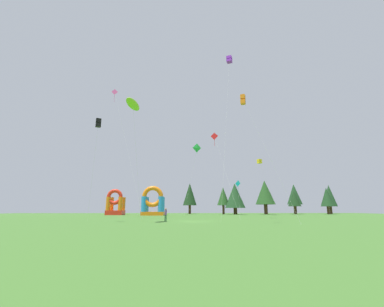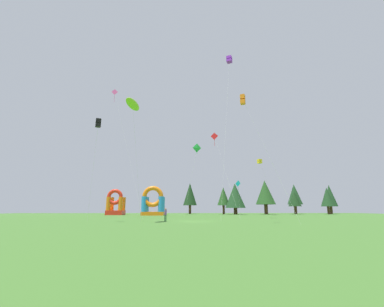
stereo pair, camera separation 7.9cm
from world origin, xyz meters
The scene contains 21 objects.
ground_plane centered at (0.00, 0.00, 0.00)m, with size 120.00×120.00×0.00m, color #3D6B28.
kite_teal_diamond centered at (11.61, 28.41, 7.32)m, with size 0.99×2.69×7.94m.
kite_yellow_box centered at (16.25, 25.61, 12.42)m, with size 4.90×2.21×12.91m.
kite_pink_diamond centered at (-13.91, 9.95, 21.69)m, with size 7.19×5.26×22.58m.
kite_purple_box centered at (6.61, 7.82, 27.67)m, with size 3.67×7.35×28.30m.
kite_green_diamond centered at (1.09, 14.98, 12.98)m, with size 3.17×1.76×13.66m.
kite_lime_parafoil centered at (-7.84, -3.03, 14.46)m, with size 2.00×5.58×15.15m.
kite_orange_box centered at (5.67, -5.24, 14.26)m, with size 5.17×2.56×14.90m.
kite_red_diamond centered at (4.16, 11.67, 14.31)m, with size 3.53×5.86×14.93m.
kite_black_box centered at (-12.32, -2.04, 12.28)m, with size 2.50×5.06×12.85m.
person_near_camera centered at (-3.61, -0.44, 0.98)m, with size 0.36×0.36×1.66m.
inflatable_red_slide centered at (-18.86, 33.46, 2.41)m, with size 4.16×4.03×6.41m.
inflatable_blue_arch centered at (-8.85, 29.17, 2.62)m, with size 5.21×4.59×6.84m.
tree_row_0 centered at (0.21, 45.58, 5.80)m, with size 4.13×4.13×9.17m.
tree_row_1 centered at (9.81, 41.71, 5.02)m, with size 3.54×3.54×7.67m.
tree_row_2 centered at (12.91, 40.07, 5.12)m, with size 5.64×5.64×8.57m.
tree_row_3 centered at (21.54, 40.06, 6.04)m, with size 5.51×5.51×9.49m.
tree_row_4 centered at (30.72, 42.20, 4.36)m, with size 3.64×3.64×6.62m.
tree_row_5 centered at (31.50, 43.84, 5.71)m, with size 4.34×4.34×8.76m.
tree_row_6 centered at (39.68, 40.76, 4.80)m, with size 3.71×3.71×7.53m.
tree_row_7 centered at (43.03, 45.38, 5.40)m, with size 4.04×4.04×8.69m.
Camera 2 is at (-1.08, -33.98, 1.61)m, focal length 24.30 mm.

